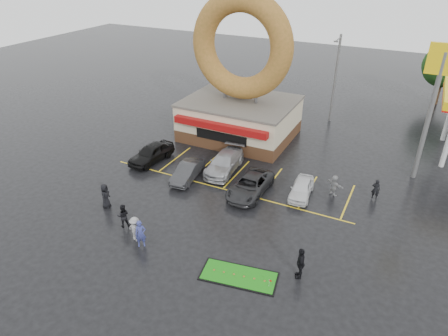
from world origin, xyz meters
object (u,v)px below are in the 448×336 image
at_px(shell_sign, 436,89).
at_px(car_white, 302,188).
at_px(car_black, 151,153).
at_px(dumpster, 189,130).
at_px(donut_shop, 240,92).
at_px(streetlight_mid, 335,77).
at_px(person_cameraman, 300,263).
at_px(streetlight_left, 210,64).
at_px(car_silver, 224,163).
at_px(car_grey, 250,185).
at_px(person_blue, 141,234).
at_px(car_dgrey, 187,172).
at_px(putting_green, 239,276).

xyz_separation_m(shell_sign, car_white, (-7.33, -6.80, -6.75)).
distance_m(car_black, dumpster, 6.10).
height_order(donut_shop, dumpster, donut_shop).
bearing_deg(streetlight_mid, person_cameraman, -80.34).
height_order(streetlight_left, car_silver, streetlight_left).
bearing_deg(person_cameraman, streetlight_left, -162.54).
distance_m(car_black, car_silver, 6.53).
height_order(streetlight_left, person_cameraman, streetlight_left).
bearing_deg(car_grey, streetlight_mid, 84.70).
bearing_deg(person_cameraman, car_white, 175.57).
distance_m(person_cameraman, dumpster, 20.85).
bearing_deg(dumpster, person_blue, -69.46).
bearing_deg(car_black, person_cameraman, -19.30).
distance_m(car_grey, person_cameraman, 9.05).
xyz_separation_m(streetlight_mid, person_cameraman, (4.08, -23.95, -3.79)).
height_order(streetlight_left, car_grey, streetlight_left).
bearing_deg(car_grey, car_dgrey, -176.20).
bearing_deg(shell_sign, dumpster, -176.71).
distance_m(car_silver, putting_green, 12.34).
relative_size(donut_shop, putting_green, 2.94).
xyz_separation_m(person_blue, putting_green, (6.54, 0.28, -0.88)).
height_order(car_white, person_blue, person_blue).
distance_m(streetlight_left, car_white, 21.90).
distance_m(shell_sign, streetlight_left, 24.46).
relative_size(shell_sign, car_grey, 2.13).
relative_size(shell_sign, car_black, 2.32).
bearing_deg(car_silver, car_white, -11.38).
relative_size(streetlight_mid, putting_green, 1.96).
xyz_separation_m(streetlight_left, dumpster, (2.50, -9.10, -4.13)).
relative_size(shell_sign, person_blue, 5.78).
xyz_separation_m(streetlight_mid, dumpster, (-11.50, -10.10, -4.13)).
xyz_separation_m(car_black, car_grey, (9.70, -0.96, -0.08)).
bearing_deg(dumpster, car_dgrey, -60.09).
bearing_deg(car_white, streetlight_left, 131.24).
bearing_deg(shell_sign, car_black, -160.55).
distance_m(car_grey, putting_green, 8.86).
distance_m(donut_shop, dumpster, 6.28).
xyz_separation_m(car_dgrey, person_cameraman, (11.30, -6.53, 0.33)).
height_order(shell_sign, streetlight_left, shell_sign).
height_order(car_silver, car_grey, car_silver).
bearing_deg(streetlight_left, car_dgrey, -67.55).
relative_size(car_black, person_blue, 2.49).
bearing_deg(streetlight_left, car_black, -80.98).
relative_size(person_cameraman, dumpster, 1.10).
distance_m(donut_shop, streetlight_mid, 10.59).
bearing_deg(dumpster, putting_green, -51.24).
relative_size(car_white, person_cameraman, 1.85).
height_order(car_silver, person_blue, person_blue).
height_order(shell_sign, car_white, shell_sign).
xyz_separation_m(car_silver, putting_green, (6.24, -10.62, -0.71)).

